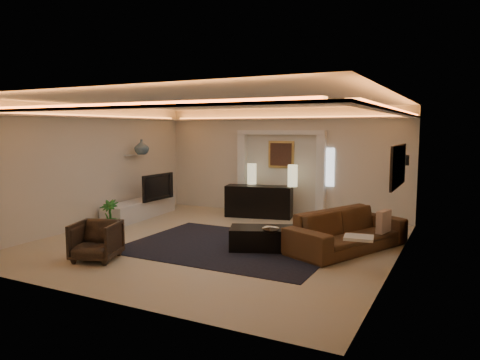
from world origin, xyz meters
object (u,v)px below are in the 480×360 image
at_px(sofa, 347,230).
at_px(armchair, 96,241).
at_px(console, 259,202).
at_px(coffee_table, 262,239).

bearing_deg(sofa, armchair, 150.11).
height_order(console, armchair, console).
xyz_separation_m(console, coffee_table, (1.41, -2.92, -0.20)).
relative_size(coffee_table, armchair, 1.61).
bearing_deg(console, sofa, -49.39).
height_order(sofa, armchair, sofa).
height_order(console, sofa, console).
height_order(sofa, coffee_table, sofa).
bearing_deg(armchair, console, 60.49).
distance_m(console, sofa, 3.63).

